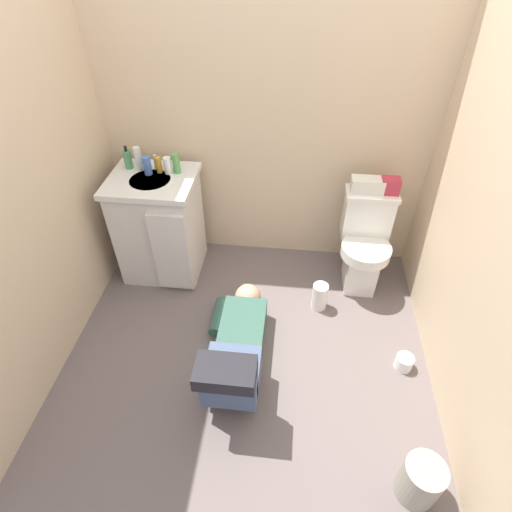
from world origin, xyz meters
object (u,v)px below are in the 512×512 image
(person_plumber, at_px, (237,349))
(trash_can, at_px, (420,481))
(bottle_clear, at_px, (138,159))
(bottle_amber, at_px, (159,165))
(bottle_white, at_px, (168,165))
(toilet_paper_roll, at_px, (404,362))
(faucet, at_px, (156,162))
(paper_towel_roll, at_px, (320,296))
(soap_dispenser, at_px, (128,159))
(toilet, at_px, (364,243))
(vanity_cabinet, at_px, (160,226))
(toiletry_bag, at_px, (390,186))
(bottle_green, at_px, (176,163))
(tissue_box, at_px, (367,185))
(bottle_blue, at_px, (147,166))

(person_plumber, relative_size, trash_can, 4.03)
(bottle_clear, relative_size, bottle_amber, 1.53)
(bottle_white, distance_m, trash_can, 2.37)
(trash_can, bearing_deg, toilet_paper_roll, 85.36)
(faucet, bearing_deg, toilet_paper_roll, -27.38)
(faucet, relative_size, bottle_clear, 0.58)
(paper_towel_roll, distance_m, toilet_paper_roll, 0.71)
(bottle_clear, bearing_deg, paper_towel_roll, -17.10)
(soap_dispenser, height_order, trash_can, soap_dispenser)
(toilet, distance_m, bottle_amber, 1.57)
(vanity_cabinet, height_order, bottle_clear, bottle_clear)
(paper_towel_roll, bearing_deg, toiletry_bag, 45.35)
(bottle_amber, bearing_deg, person_plumber, -55.34)
(bottle_green, xyz_separation_m, toilet_paper_roll, (1.59, -0.86, -0.84))
(person_plumber, bearing_deg, toilet, 47.18)
(person_plumber, bearing_deg, toiletry_bag, 46.52)
(toilet, height_order, bottle_green, bottle_green)
(toiletry_bag, xyz_separation_m, paper_towel_roll, (-0.40, -0.41, -0.70))
(vanity_cabinet, distance_m, toilet_paper_roll, 1.94)
(bottle_clear, bearing_deg, person_plumber, -50.27)
(toilet, height_order, trash_can, toilet)
(soap_dispenser, relative_size, toilet_paper_roll, 1.51)
(vanity_cabinet, relative_size, tissue_box, 3.73)
(vanity_cabinet, distance_m, bottle_white, 0.48)
(paper_towel_roll, bearing_deg, bottle_blue, 163.94)
(vanity_cabinet, bearing_deg, bottle_amber, 68.15)
(toiletry_bag, xyz_separation_m, bottle_white, (-1.52, -0.02, 0.07))
(soap_dispenser, relative_size, bottle_white, 1.41)
(faucet, distance_m, toiletry_bag, 1.63)
(soap_dispenser, bearing_deg, toiletry_bag, -0.55)
(toiletry_bag, bearing_deg, faucet, 178.69)
(tissue_box, distance_m, toilet_paper_roll, 1.18)
(person_plumber, distance_m, bottle_white, 1.32)
(person_plumber, height_order, toiletry_bag, toiletry_bag)
(person_plumber, bearing_deg, soap_dispenser, 132.00)
(tissue_box, distance_m, trash_can, 1.76)
(tissue_box, xyz_separation_m, toilet_paper_roll, (0.28, -0.87, -0.75))
(tissue_box, xyz_separation_m, bottle_blue, (-1.50, -0.05, 0.08))
(toiletry_bag, bearing_deg, bottle_blue, -178.26)
(bottle_amber, bearing_deg, trash_can, -43.95)
(faucet, bearing_deg, vanity_cabinet, -88.69)
(person_plumber, distance_m, toiletry_bag, 1.48)
(bottle_blue, height_order, toilet_paper_roll, bottle_blue)
(bottle_amber, bearing_deg, bottle_green, 3.20)
(vanity_cabinet, xyz_separation_m, faucet, (-0.00, 0.15, 0.45))
(bottle_clear, height_order, bottle_green, bottle_clear)
(bottle_amber, distance_m, bottle_white, 0.07)
(vanity_cabinet, relative_size, paper_towel_roll, 3.84)
(toiletry_bag, bearing_deg, tissue_box, 180.00)
(bottle_green, bearing_deg, toiletry_bag, 0.37)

